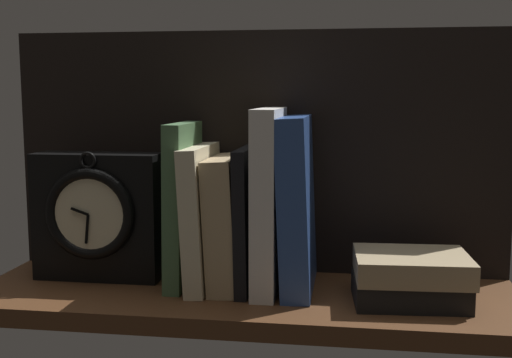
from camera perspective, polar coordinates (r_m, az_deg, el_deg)
name	(u,v)px	position (r cm, az deg, el deg)	size (l,w,h in cm)	color
ground_plane	(245,300)	(89.05, -1.00, -10.74)	(74.37, 23.59, 2.50)	#4C2D19
back_panel	(257,152)	(95.95, 0.07, 2.39)	(74.37, 1.20, 36.09)	black
book_green_romantic	(183,204)	(90.23, -6.55, -2.25)	(2.35, 13.20, 22.83)	#476B44
book_cream_twain	(202,216)	(89.85, -4.82, -3.30)	(2.61, 15.77, 19.65)	beige
book_tan_shortstories	(228,222)	(89.25, -2.57, -3.83)	(3.96, 14.31, 18.18)	tan
book_black_skeptic	(250,218)	(88.58, -0.58, -3.48)	(1.70, 14.68, 19.51)	black
book_white_catcher	(269,199)	(87.72, 1.19, -1.80)	(3.18, 16.18, 24.89)	silver
book_blue_modern	(297,204)	(87.42, 3.67, -2.21)	(3.84, 15.98, 23.81)	#2D4C8E
framed_clock	(98,216)	(95.01, -14.00, -3.20)	(18.37, 7.09, 18.89)	black
book_stack_side	(410,277)	(85.58, 13.67, -8.57)	(15.22, 12.18, 6.32)	black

